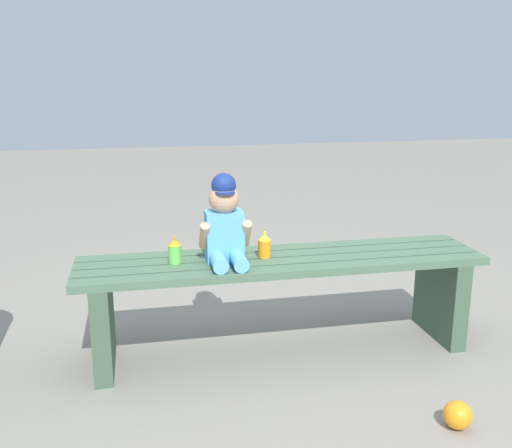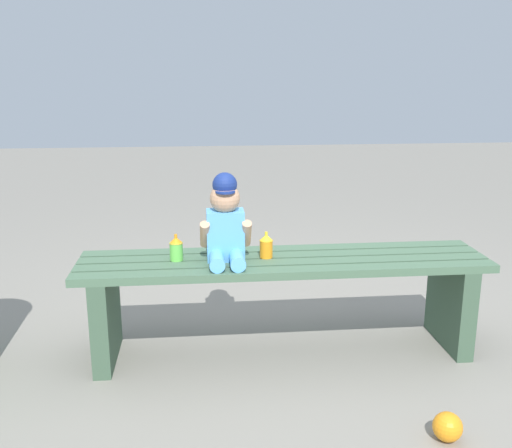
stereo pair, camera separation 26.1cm
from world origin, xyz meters
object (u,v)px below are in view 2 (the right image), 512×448
sippy_cup_left (176,248)px  child_figure (225,223)px  toy_ball (448,427)px  sippy_cup_right (266,245)px  park_bench (283,287)px

sippy_cup_left → child_figure: bearing=-5.8°
child_figure → toy_ball: 1.23m
child_figure → sippy_cup_left: bearing=174.2°
child_figure → sippy_cup_right: (0.19, 0.02, -0.12)m
sippy_cup_left → toy_ball: size_ratio=1.13×
park_bench → sippy_cup_left: sippy_cup_left is taller
sippy_cup_right → toy_ball: bearing=-53.3°
park_bench → toy_ball: bearing=-56.7°
sippy_cup_left → sippy_cup_right: same height
park_bench → toy_ball: park_bench is taller
sippy_cup_right → sippy_cup_left: bearing=180.0°
park_bench → sippy_cup_right: sippy_cup_right is taller
park_bench → sippy_cup_right: size_ratio=15.30×
park_bench → sippy_cup_left: size_ratio=15.30×
sippy_cup_left → sippy_cup_right: 0.41m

